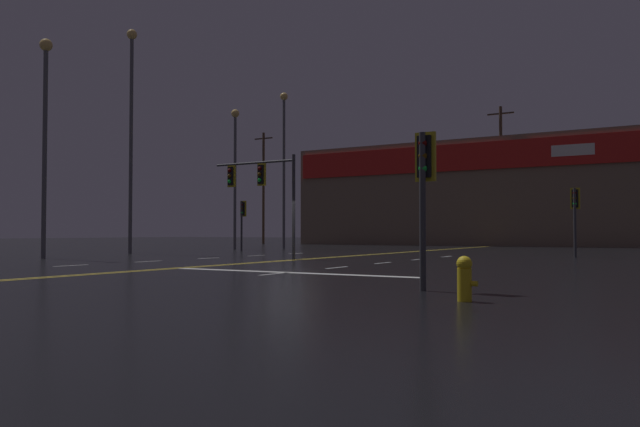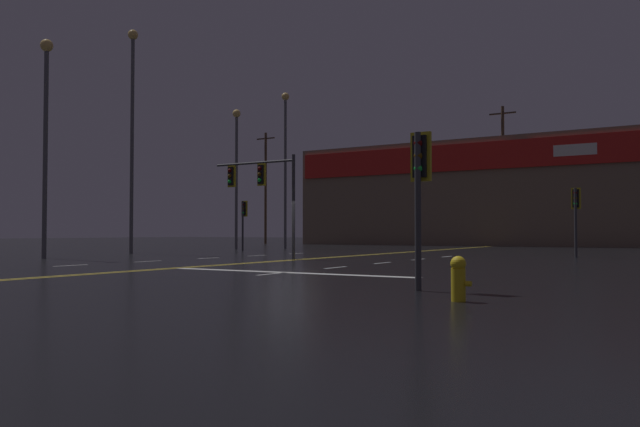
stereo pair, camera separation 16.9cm
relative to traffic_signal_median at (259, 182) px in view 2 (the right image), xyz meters
name	(u,v)px [view 2 (the right image)]	position (x,y,z in m)	size (l,w,h in m)	color
ground_plane	(288,260)	(2.19, -0.94, -3.41)	(200.00, 200.00, 0.00)	black
road_markings	(288,262)	(2.92, -2.04, -3.40)	(12.70, 60.00, 0.01)	gold
traffic_signal_median	(259,182)	(0.00, 0.00, 0.00)	(4.29, 0.36, 4.51)	#38383D
traffic_signal_corner_northwest	(244,214)	(-7.62, 8.74, -1.11)	(0.42, 0.36, 3.14)	#38383D
traffic_signal_corner_southeast	(420,174)	(11.84, -10.66, -1.09)	(0.42, 0.36, 3.16)	#38383D
traffic_signal_corner_northeast	(576,206)	(11.89, 8.50, -1.04)	(0.42, 0.36, 3.23)	#38383D
streetlight_near_left	(46,119)	(-8.13, -4.90, 2.81)	(0.56, 0.56, 9.78)	#59595E
streetlight_near_right	(236,160)	(-10.47, 11.56, 2.75)	(0.56, 0.56, 9.67)	#59595E
streetlight_far_right	(132,115)	(-9.91, 1.69, 4.21)	(0.56, 0.56, 12.37)	#59595E
streetlight_far_median	(285,151)	(-8.56, 14.77, 3.60)	(0.56, 0.56, 11.25)	#59595E
fire_hydrant	(458,277)	(13.13, -12.22, -3.01)	(0.35, 0.26, 0.76)	gold
building_backdrop	(507,194)	(2.19, 34.69, 1.22)	(37.50, 10.23, 9.23)	#7A6651
utility_pole_row	(494,175)	(2.34, 29.88, 2.58)	(48.37, 0.26, 11.69)	#4C3828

